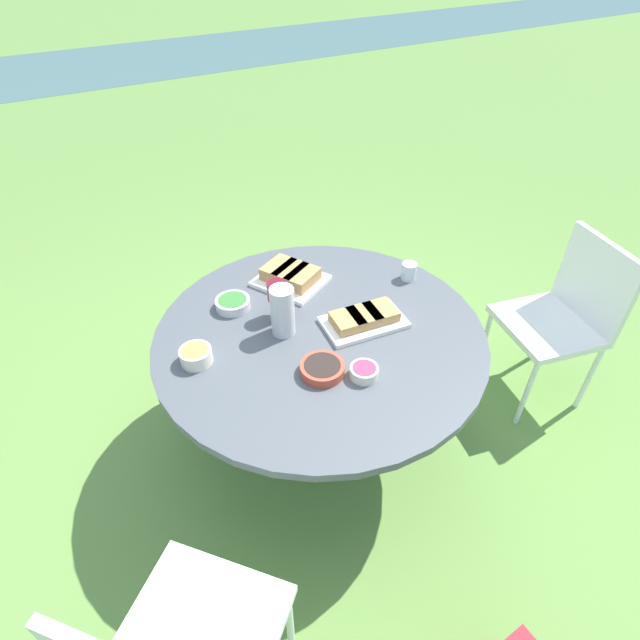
{
  "coord_description": "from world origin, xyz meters",
  "views": [
    {
      "loc": [
        -0.83,
        -1.31,
        2.05
      ],
      "look_at": [
        0.0,
        0.0,
        0.77
      ],
      "focal_mm": 28.0,
      "sensor_mm": 36.0,
      "label": 1
    }
  ],
  "objects_px": {
    "dining_table": "(320,347)",
    "water_pitcher": "(283,311)",
    "chair_near_right": "(565,311)",
    "wine_glass": "(277,292)"
  },
  "relations": [
    {
      "from": "dining_table",
      "to": "wine_glass",
      "type": "height_order",
      "value": "wine_glass"
    },
    {
      "from": "dining_table",
      "to": "wine_glass",
      "type": "bearing_deg",
      "value": 117.63
    },
    {
      "from": "dining_table",
      "to": "chair_near_right",
      "type": "xyz_separation_m",
      "value": [
        1.22,
        -0.33,
        -0.1
      ]
    },
    {
      "from": "wine_glass",
      "to": "water_pitcher",
      "type": "bearing_deg",
      "value": -106.53
    },
    {
      "from": "dining_table",
      "to": "water_pitcher",
      "type": "bearing_deg",
      "value": 148.6
    },
    {
      "from": "dining_table",
      "to": "water_pitcher",
      "type": "xyz_separation_m",
      "value": [
        -0.13,
        0.08,
        0.2
      ]
    },
    {
      "from": "chair_near_right",
      "to": "water_pitcher",
      "type": "bearing_deg",
      "value": 163.11
    },
    {
      "from": "dining_table",
      "to": "water_pitcher",
      "type": "relative_size",
      "value": 6.33
    },
    {
      "from": "water_pitcher",
      "to": "chair_near_right",
      "type": "bearing_deg",
      "value": -16.89
    },
    {
      "from": "chair_near_right",
      "to": "wine_glass",
      "type": "distance_m",
      "value": 1.45
    }
  ]
}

